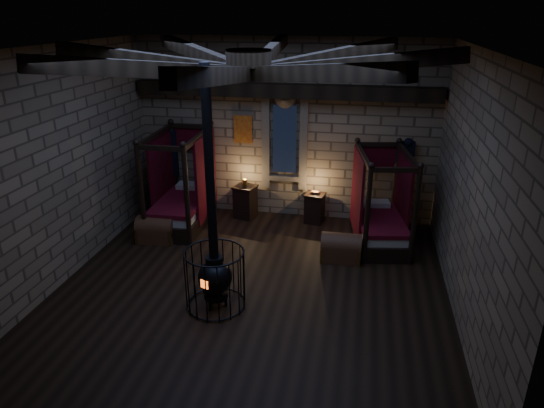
% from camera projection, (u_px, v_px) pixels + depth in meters
% --- Properties ---
extents(room, '(7.02, 7.02, 4.29)m').
position_uv_depth(room, '(250.00, 78.00, 7.59)').
color(room, black).
rests_on(room, ground).
extents(bed_left, '(1.17, 2.13, 2.19)m').
position_uv_depth(bed_left, '(183.00, 202.00, 11.34)').
color(bed_left, black).
rests_on(bed_left, ground).
extents(bed_right, '(1.31, 2.06, 2.01)m').
position_uv_depth(bed_right, '(379.00, 221.00, 10.46)').
color(bed_right, black).
rests_on(bed_right, ground).
extents(trunk_left, '(0.84, 0.57, 0.59)m').
position_uv_depth(trunk_left, '(156.00, 230.00, 10.57)').
color(trunk_left, '#58311B').
rests_on(trunk_left, ground).
extents(trunk_right, '(0.81, 0.52, 0.59)m').
position_uv_depth(trunk_right, '(341.00, 248.00, 9.78)').
color(trunk_right, '#58311B').
rests_on(trunk_right, ground).
extents(nightstand_left, '(0.60, 0.59, 0.98)m').
position_uv_depth(nightstand_left, '(245.00, 201.00, 11.73)').
color(nightstand_left, black).
rests_on(nightstand_left, ground).
extents(nightstand_right, '(0.52, 0.50, 0.78)m').
position_uv_depth(nightstand_right, '(315.00, 208.00, 11.46)').
color(nightstand_right, black).
rests_on(nightstand_right, ground).
extents(stove, '(1.02, 1.02, 4.05)m').
position_uv_depth(stove, '(215.00, 274.00, 8.10)').
color(stove, black).
rests_on(stove, ground).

